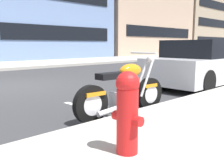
% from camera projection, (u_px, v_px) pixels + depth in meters
% --- Properties ---
extents(ground_plane, '(260.00, 260.00, 0.00)m').
position_uv_depth(ground_plane, '(9.00, 87.00, 7.70)').
color(ground_plane, '#333335').
extents(sidewalk_far_curb, '(120.00, 5.00, 0.14)m').
position_uv_depth(sidewalk_far_curb, '(118.00, 59.00, 21.07)').
color(sidewalk_far_curb, '#ADA89E').
rests_on(sidewalk_far_curb, ground).
extents(parking_stall_stripe, '(0.12, 2.20, 0.01)m').
position_uv_depth(parking_stall_stripe, '(100.00, 112.00, 4.80)').
color(parking_stall_stripe, silver).
rests_on(parking_stall_stripe, ground).
extents(parked_motorcycle, '(1.98, 0.62, 1.11)m').
position_uv_depth(parked_motorcycle, '(124.00, 92.00, 4.47)').
color(parked_motorcycle, black).
rests_on(parked_motorcycle, ground).
extents(parked_car_across_street, '(4.19, 1.91, 1.37)m').
position_uv_depth(parked_car_across_street, '(203.00, 64.00, 7.88)').
color(parked_car_across_street, silver).
rests_on(parked_car_across_street, ground).
extents(car_opposite_curb, '(4.60, 1.91, 1.35)m').
position_uv_depth(car_opposite_curb, '(196.00, 51.00, 23.29)').
color(car_opposite_curb, navy).
rests_on(car_opposite_curb, ground).
extents(fire_hydrant, '(0.24, 0.36, 0.84)m').
position_uv_depth(fire_hydrant, '(127.00, 110.00, 2.58)').
color(fire_hydrant, red).
rests_on(fire_hydrant, sidewalk_near_curb).
extents(townhouse_mid_block, '(11.22, 8.38, 9.60)m').
position_uv_depth(townhouse_mid_block, '(34.00, 3.00, 22.32)').
color(townhouse_mid_block, '#6B84B2').
rests_on(townhouse_mid_block, ground).
extents(townhouse_far_uphill, '(13.74, 8.62, 11.87)m').
position_uv_depth(townhouse_far_uphill, '(133.00, 6.00, 31.22)').
color(townhouse_far_uphill, tan).
rests_on(townhouse_far_uphill, ground).
extents(townhouse_behind_pole, '(11.11, 8.70, 8.20)m').
position_uv_depth(townhouse_behind_pole, '(187.00, 26.00, 40.48)').
color(townhouse_behind_pole, tan).
rests_on(townhouse_behind_pole, ground).
extents(townhouse_corner_block, '(10.62, 9.11, 12.01)m').
position_uv_depth(townhouse_corner_block, '(217.00, 19.00, 48.04)').
color(townhouse_corner_block, tan).
rests_on(townhouse_corner_block, ground).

